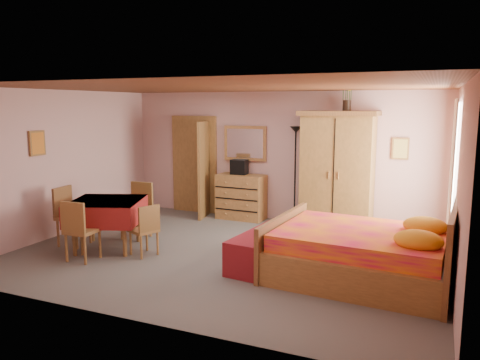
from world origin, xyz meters
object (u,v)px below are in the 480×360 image
at_px(dining_table, 107,224).
at_px(chair_north, 136,211).
at_px(stereo, 239,167).
at_px(bench, 264,249).
at_px(wall_mirror, 245,143).
at_px(chest_of_drawers, 241,197).
at_px(bed, 361,239).
at_px(chair_west, 74,216).
at_px(chair_east, 144,230).
at_px(chair_south, 82,230).
at_px(wardrobe, 337,171).
at_px(floor_lamp, 295,175).
at_px(sunflower_vase, 347,96).

height_order(dining_table, chair_north, chair_north).
xyz_separation_m(stereo, bench, (1.48, -2.52, -0.83)).
bearing_deg(wall_mirror, chest_of_drawers, -92.76).
height_order(bed, chair_west, bed).
height_order(chest_of_drawers, chair_east, chest_of_drawers).
bearing_deg(stereo, chair_south, -108.41).
xyz_separation_m(wardrobe, bed, (0.82, -2.39, -0.57)).
relative_size(floor_lamp, dining_table, 1.75).
bearing_deg(floor_lamp, chest_of_drawers, -175.08).
bearing_deg(chair_north, floor_lamp, -136.18).
distance_m(floor_lamp, bed, 3.09).
distance_m(floor_lamp, chair_west, 4.18).
distance_m(stereo, chair_east, 2.93).
relative_size(chest_of_drawers, dining_table, 0.89).
height_order(wall_mirror, sunflower_vase, sunflower_vase).
height_order(wardrobe, chair_west, wardrobe).
bearing_deg(dining_table, chest_of_drawers, 65.74).
relative_size(floor_lamp, bench, 1.31).
bearing_deg(floor_lamp, chair_north, -136.72).
xyz_separation_m(dining_table, chair_south, (0.04, -0.62, 0.07)).
height_order(chest_of_drawers, floor_lamp, floor_lamp).
height_order(floor_lamp, chair_south, floor_lamp).
relative_size(chest_of_drawers, stereo, 3.00).
height_order(bench, chair_north, chair_north).
xyz_separation_m(bench, chair_south, (-2.60, -0.87, 0.22)).
bearing_deg(sunflower_vase, chair_west, -144.15).
bearing_deg(chair_north, bench, 170.86).
bearing_deg(chair_west, chest_of_drawers, 142.00).
height_order(wall_mirror, floor_lamp, floor_lamp).
distance_m(wall_mirror, chair_south, 3.90).
distance_m(wall_mirror, sunflower_vase, 2.30).
relative_size(wall_mirror, chair_north, 0.93).
bearing_deg(wall_mirror, bed, -46.41).
bearing_deg(bed, wall_mirror, 140.45).
height_order(floor_lamp, wardrobe, wardrobe).
bearing_deg(dining_table, chair_north, 83.82).
distance_m(chair_north, chair_west, 1.04).
bearing_deg(bench, sunflower_vase, 75.14).
bearing_deg(chair_north, bed, 174.50).
bearing_deg(bench, chair_south, -161.52).
bearing_deg(chair_north, chair_east, 132.72).
distance_m(wall_mirror, chair_west, 3.69).
distance_m(wardrobe, dining_table, 4.22).
xyz_separation_m(bed, chair_west, (-4.66, -0.34, -0.05)).
bearing_deg(chair_north, dining_table, 84.36).
distance_m(chest_of_drawers, chair_west, 3.36).
relative_size(floor_lamp, chair_east, 2.36).
height_order(chair_north, chair_east, chair_north).
height_order(dining_table, chair_south, chair_south).
relative_size(bed, chair_east, 2.90).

